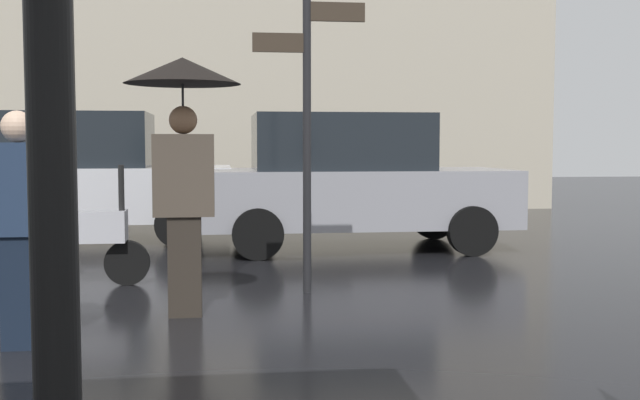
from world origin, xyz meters
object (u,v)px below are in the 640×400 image
parked_car_right (79,177)px  pedestrian_with_bag (22,215)px  parked_scooter (77,232)px  parked_car_left (350,181)px  street_signpost (308,108)px  pedestrian_with_umbrella (183,122)px

parked_car_right → pedestrian_with_bag: bearing=93.8°
parked_scooter → parked_car_right: size_ratio=0.31×
parked_car_left → parked_car_right: (-3.86, 1.36, 0.02)m
parked_car_right → parked_car_left: bearing=158.0°
parked_scooter → parked_car_left: bearing=47.4°
parked_car_left → street_signpost: (-0.94, -3.11, 0.85)m
parked_scooter → parked_car_left: (3.23, 2.48, 0.39)m
pedestrian_with_bag → parked_scooter: size_ratio=1.24×
parked_scooter → parked_car_left: size_ratio=0.32×
parked_car_left → street_signpost: bearing=-91.0°
parked_scooter → parked_car_right: parked_car_right is taller
parked_scooter → pedestrian_with_umbrella: bearing=-43.4°
parked_car_right → street_signpost: bearing=120.6°
pedestrian_with_bag → street_signpost: (2.22, 1.81, 0.84)m
pedestrian_with_umbrella → parked_scooter: (-1.15, 1.54, -1.08)m
pedestrian_with_umbrella → pedestrian_with_bag: 1.57m
pedestrian_with_bag → parked_car_right: (-0.70, 6.28, 0.01)m
pedestrian_with_umbrella → parked_car_left: (2.08, 4.02, -0.69)m
pedestrian_with_bag → parked_car_left: size_ratio=0.39×
street_signpost → pedestrian_with_bag: bearing=-140.9°
pedestrian_with_bag → parked_car_right: bearing=169.4°
parked_scooter → parked_car_right: 3.91m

